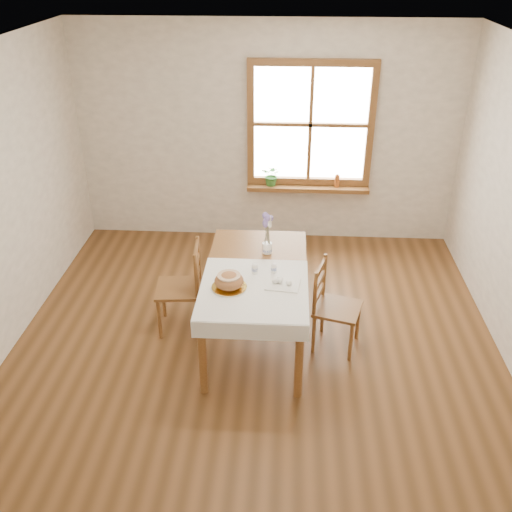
{
  "coord_description": "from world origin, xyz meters",
  "views": [
    {
      "loc": [
        0.26,
        -4.04,
        3.32
      ],
      "look_at": [
        0.0,
        0.3,
        0.9
      ],
      "focal_mm": 40.0,
      "sensor_mm": 36.0,
      "label": 1
    }
  ],
  "objects_px": {
    "dining_table": "(256,279)",
    "bread_plate": "(229,287)",
    "chair_left": "(178,287)",
    "chair_right": "(338,307)",
    "flower_vase": "(267,249)"
  },
  "relations": [
    {
      "from": "dining_table",
      "to": "bread_plate",
      "type": "bearing_deg",
      "value": -123.25
    },
    {
      "from": "dining_table",
      "to": "chair_left",
      "type": "height_order",
      "value": "chair_left"
    },
    {
      "from": "chair_right",
      "to": "bread_plate",
      "type": "bearing_deg",
      "value": 121.85
    },
    {
      "from": "chair_left",
      "to": "chair_right",
      "type": "bearing_deg",
      "value": 76.63
    },
    {
      "from": "dining_table",
      "to": "chair_left",
      "type": "bearing_deg",
      "value": 167.52
    },
    {
      "from": "dining_table",
      "to": "chair_right",
      "type": "relative_size",
      "value": 1.89
    },
    {
      "from": "chair_left",
      "to": "bread_plate",
      "type": "relative_size",
      "value": 3.12
    },
    {
      "from": "dining_table",
      "to": "chair_left",
      "type": "relative_size",
      "value": 1.79
    },
    {
      "from": "chair_right",
      "to": "flower_vase",
      "type": "height_order",
      "value": "flower_vase"
    },
    {
      "from": "chair_right",
      "to": "flower_vase",
      "type": "xyz_separation_m",
      "value": [
        -0.66,
        0.37,
        0.38
      ]
    },
    {
      "from": "bread_plate",
      "to": "dining_table",
      "type": "bearing_deg",
      "value": 56.75
    },
    {
      "from": "dining_table",
      "to": "bread_plate",
      "type": "relative_size",
      "value": 5.57
    },
    {
      "from": "chair_right",
      "to": "dining_table",
      "type": "bearing_deg",
      "value": 102.42
    },
    {
      "from": "dining_table",
      "to": "chair_right",
      "type": "xyz_separation_m",
      "value": [
        0.74,
        -0.05,
        -0.24
      ]
    },
    {
      "from": "bread_plate",
      "to": "chair_left",
      "type": "bearing_deg",
      "value": 138.28
    }
  ]
}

